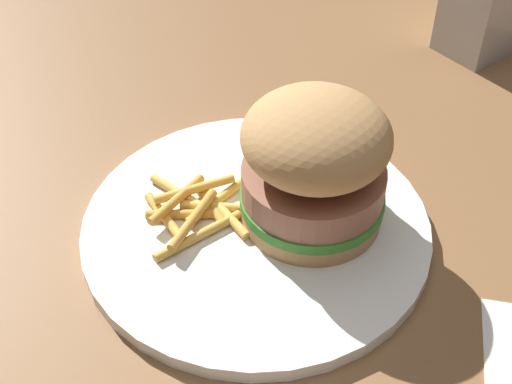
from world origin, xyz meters
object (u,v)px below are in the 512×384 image
(plate, at_px, (256,227))
(fries_pile, at_px, (197,208))
(sandwich, at_px, (314,163))
(napkin_dispenser, at_px, (491,1))

(plate, height_order, fries_pile, fries_pile)
(fries_pile, bearing_deg, sandwich, -67.88)
(napkin_dispenser, bearing_deg, sandwich, -163.45)
(plate, height_order, napkin_dispenser, napkin_dispenser)
(plate, distance_m, napkin_dispenser, 0.36)
(sandwich, height_order, napkin_dispenser, sandwich)
(plate, xyz_separation_m, sandwich, (0.02, -0.03, 0.06))
(sandwich, height_order, fries_pile, sandwich)
(plate, xyz_separation_m, napkin_dispenser, (0.34, -0.10, 0.04))
(fries_pile, relative_size, napkin_dispenser, 1.06)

